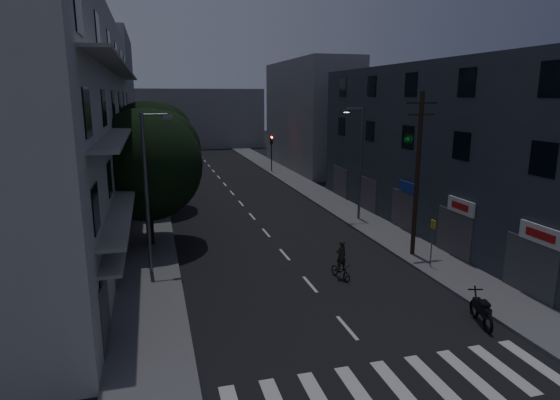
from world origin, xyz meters
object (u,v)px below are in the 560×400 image
utility_pole (417,172)px  bus_stop_sign (432,235)px  cyclist (341,266)px  motorcycle (481,311)px

utility_pole → bus_stop_sign: utility_pole is taller
utility_pole → cyclist: 6.99m
bus_stop_sign → cyclist: size_ratio=1.27×
motorcycle → cyclist: (-3.57, 5.89, 0.13)m
utility_pole → cyclist: size_ratio=4.53×
utility_pole → bus_stop_sign: bearing=-94.5°
motorcycle → cyclist: bearing=137.0°
utility_pole → cyclist: bearing=-158.8°
motorcycle → cyclist: 6.89m
bus_stop_sign → cyclist: bearing=179.6°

